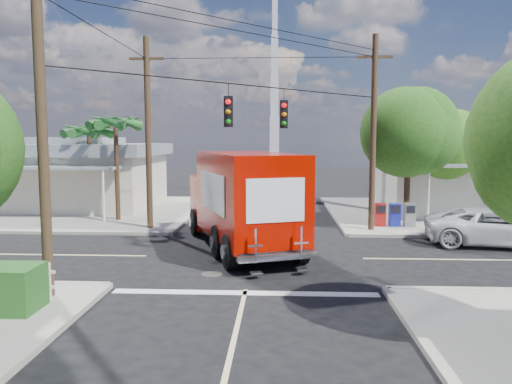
{
  "coord_description": "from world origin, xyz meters",
  "views": [
    {
      "loc": [
        0.99,
        -17.92,
        4.3
      ],
      "look_at": [
        0.0,
        2.0,
        2.2
      ],
      "focal_mm": 35.0,
      "sensor_mm": 36.0,
      "label": 1
    }
  ],
  "objects": [
    {
      "name": "ground",
      "position": [
        0.0,
        0.0,
        0.0
      ],
      "size": [
        120.0,
        120.0,
        0.0
      ],
      "primitive_type": "plane",
      "color": "black",
      "rests_on": "ground"
    },
    {
      "name": "sidewalk_ne",
      "position": [
        10.88,
        10.88,
        0.07
      ],
      "size": [
        14.12,
        14.12,
        0.14
      ],
      "color": "gray",
      "rests_on": "ground"
    },
    {
      "name": "sidewalk_nw",
      "position": [
        -10.88,
        10.88,
        0.07
      ],
      "size": [
        14.12,
        14.12,
        0.14
      ],
      "color": "gray",
      "rests_on": "ground"
    },
    {
      "name": "road_markings",
      "position": [
        0.0,
        -1.47,
        0.01
      ],
      "size": [
        32.0,
        32.0,
        0.01
      ],
      "color": "beige",
      "rests_on": "ground"
    },
    {
      "name": "building_ne",
      "position": [
        12.5,
        11.97,
        2.32
      ],
      "size": [
        11.8,
        10.2,
        4.5
      ],
      "color": "beige",
      "rests_on": "sidewalk_ne"
    },
    {
      "name": "building_nw",
      "position": [
        -12.0,
        12.46,
        2.22
      ],
      "size": [
        10.8,
        10.2,
        4.3
      ],
      "color": "beige",
      "rests_on": "sidewalk_nw"
    },
    {
      "name": "radio_tower",
      "position": [
        0.5,
        20.0,
        5.64
      ],
      "size": [
        0.8,
        0.8,
        17.0
      ],
      "color": "silver",
      "rests_on": "ground"
    },
    {
      "name": "tree_ne_front",
      "position": [
        7.21,
        6.76,
        4.77
      ],
      "size": [
        4.21,
        4.14,
        6.66
      ],
      "color": "#422D1C",
      "rests_on": "sidewalk_ne"
    },
    {
      "name": "tree_ne_back",
      "position": [
        9.81,
        8.96,
        4.19
      ],
      "size": [
        3.77,
        3.66,
        5.82
      ],
      "color": "#422D1C",
      "rests_on": "sidewalk_ne"
    },
    {
      "name": "palm_nw_front",
      "position": [
        -7.5,
        7.5,
        5.04
      ],
      "size": [
        3.01,
        3.08,
        5.59
      ],
      "color": "#422D1C",
      "rests_on": "sidewalk_nw"
    },
    {
      "name": "palm_nw_back",
      "position": [
        -9.5,
        9.0,
        4.67
      ],
      "size": [
        3.01,
        3.08,
        5.19
      ],
      "color": "#422D1C",
      "rests_on": "sidewalk_nw"
    },
    {
      "name": "utility_poles",
      "position": [
        -1.58,
        1.6,
        4.67
      ],
      "size": [
        12.0,
        10.68,
        9.0
      ],
      "color": "#473321",
      "rests_on": "ground"
    },
    {
      "name": "vending_boxes",
      "position": [
        6.5,
        6.2,
        0.69
      ],
      "size": [
        1.9,
        0.5,
        1.1
      ],
      "color": "#A51414",
      "rests_on": "sidewalk_ne"
    },
    {
      "name": "delivery_truck",
      "position": [
        -0.52,
        1.46,
        1.93
      ],
      "size": [
        5.41,
        9.12,
        3.8
      ],
      "color": "black",
      "rests_on": "ground"
    },
    {
      "name": "parked_car",
      "position": [
        9.72,
        2.52,
        0.76
      ],
      "size": [
        5.78,
        3.33,
        1.51
      ],
      "primitive_type": "imported",
      "rotation": [
        0.0,
        0.0,
        1.41
      ],
      "color": "silver",
      "rests_on": "ground"
    }
  ]
}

